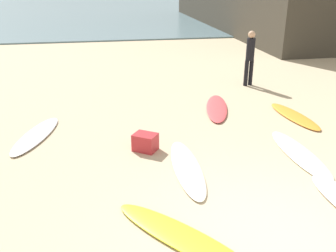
{
  "coord_description": "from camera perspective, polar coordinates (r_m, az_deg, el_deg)",
  "views": [
    {
      "loc": [
        -2.41,
        -4.0,
        3.59
      ],
      "look_at": [
        -0.98,
        3.87,
        0.3
      ],
      "focal_mm": 39.54,
      "sensor_mm": 36.0,
      "label": 1
    }
  ],
  "objects": [
    {
      "name": "surfboard_7",
      "position": [
        10.69,
        7.53,
        2.79
      ],
      "size": [
        1.21,
        2.42,
        0.09
      ],
      "primitive_type": "ellipsoid",
      "rotation": [
        0.0,
        0.0,
        -0.28
      ],
      "color": "#DA4A4D",
      "rests_on": "ground_plane"
    },
    {
      "name": "ocean_water",
      "position": [
        41.91,
        -7.32,
        17.36
      ],
      "size": [
        120.0,
        40.0,
        0.08
      ],
      "primitive_type": "cube",
      "color": "slate",
      "rests_on": "ground_plane"
    },
    {
      "name": "surfboard_4",
      "position": [
        10.57,
        18.88,
        1.48
      ],
      "size": [
        0.74,
        2.2,
        0.08
      ],
      "primitive_type": "ellipsoid",
      "rotation": [
        0.0,
        0.0,
        0.09
      ],
      "color": "orange",
      "rests_on": "ground_plane"
    },
    {
      "name": "surfboard_0",
      "position": [
        8.42,
        19.6,
        -4.03
      ],
      "size": [
        0.62,
        2.45,
        0.06
      ],
      "primitive_type": "ellipsoid",
      "rotation": [
        0.0,
        0.0,
        -0.02
      ],
      "color": "white",
      "rests_on": "ground_plane"
    },
    {
      "name": "surfboard_3",
      "position": [
        7.39,
        2.95,
        -6.4
      ],
      "size": [
        0.63,
        2.46,
        0.07
      ],
      "primitive_type": "ellipsoid",
      "rotation": [
        0.0,
        0.0,
        -0.04
      ],
      "color": "white",
      "rests_on": "ground_plane"
    },
    {
      "name": "beachgoer_near",
      "position": [
        13.01,
        12.52,
        10.6
      ],
      "size": [
        0.35,
        0.35,
        1.86
      ],
      "rotation": [
        0.0,
        0.0,
        0.28
      ],
      "color": "black",
      "rests_on": "ground_plane"
    },
    {
      "name": "surfboard_6",
      "position": [
        5.64,
        2.23,
        -16.73
      ],
      "size": [
        2.03,
        2.28,
        0.07
      ],
      "primitive_type": "ellipsoid",
      "rotation": [
        0.0,
        0.0,
        3.84
      ],
      "color": "yellow",
      "rests_on": "ground_plane"
    },
    {
      "name": "beach_cooler",
      "position": [
        8.1,
        -3.52,
        -2.5
      ],
      "size": [
        0.62,
        0.59,
        0.38
      ],
      "primitive_type": "cube",
      "rotation": [
        0.0,
        0.0,
        2.54
      ],
      "color": "#B2282D",
      "rests_on": "ground_plane"
    },
    {
      "name": "ground_plane",
      "position": [
        5.89,
        17.03,
        -16.37
      ],
      "size": [
        120.0,
        120.0,
        0.0
      ],
      "primitive_type": "plane",
      "color": "#C6B28E"
    },
    {
      "name": "surfboard_2",
      "position": [
        9.35,
        -19.67,
        -1.34
      ],
      "size": [
        1.2,
        2.37,
        0.07
      ],
      "primitive_type": "ellipsoid",
      "rotation": [
        0.0,
        0.0,
        2.86
      ],
      "color": "silver",
      "rests_on": "ground_plane"
    }
  ]
}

